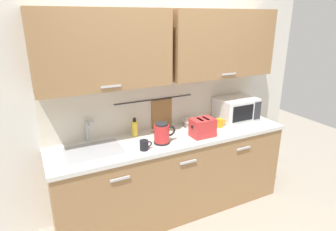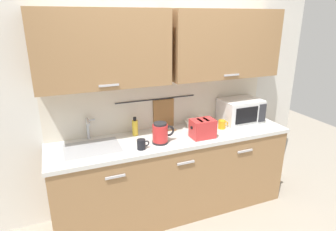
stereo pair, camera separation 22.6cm
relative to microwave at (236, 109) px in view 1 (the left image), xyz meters
name	(u,v)px [view 1 (the left image)]	position (x,y,z in m)	size (l,w,h in m)	color
ground	(186,224)	(-0.90, -0.41, -1.04)	(8.00, 8.00, 0.00)	#9E9384
counter_unit	(172,173)	(-0.91, -0.11, -0.58)	(2.53, 0.64, 0.90)	#997047
back_wall_assembly	(163,73)	(-0.90, 0.12, 0.49)	(3.70, 0.41, 2.50)	silver
sink_faucet	(88,129)	(-1.72, 0.12, 0.01)	(0.09, 0.17, 0.22)	#B2B5BA
microwave	(236,109)	(0.00, 0.00, 0.00)	(0.46, 0.35, 0.27)	white
electric_kettle	(162,133)	(-1.08, -0.22, -0.03)	(0.23, 0.16, 0.21)	black
dish_soap_bottle	(135,128)	(-1.26, 0.06, -0.05)	(0.06, 0.06, 0.20)	yellow
mug_near_sink	(144,145)	(-1.30, -0.29, -0.09)	(0.12, 0.08, 0.09)	black
mixing_bowl	(192,122)	(-0.58, 0.05, -0.09)	(0.21, 0.21, 0.08)	silver
toaster	(203,127)	(-0.63, -0.25, -0.04)	(0.26, 0.17, 0.19)	red
mug_by_kettle	(220,123)	(-0.32, -0.12, -0.09)	(0.12, 0.08, 0.09)	orange
wooden_spoon	(166,130)	(-0.90, 0.04, -0.13)	(0.28, 0.08, 0.01)	#9E7042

